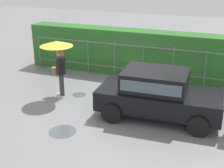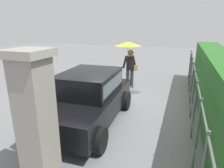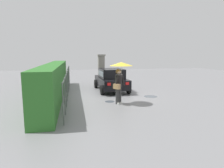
# 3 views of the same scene
# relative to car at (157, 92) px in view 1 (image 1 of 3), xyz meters

# --- Properties ---
(ground_plane) EXTENTS (40.00, 40.00, 0.00)m
(ground_plane) POSITION_rel_car_xyz_m (-1.36, 0.29, -0.80)
(ground_plane) COLOR slate
(car) EXTENTS (3.80, 1.99, 1.48)m
(car) POSITION_rel_car_xyz_m (0.00, 0.00, 0.00)
(car) COLOR black
(car) RESTS_ON ground
(pedestrian) EXTENTS (1.11, 1.11, 2.05)m
(pedestrian) POSITION_rel_car_xyz_m (-3.53, 0.23, 0.75)
(pedestrian) COLOR #333333
(pedestrian) RESTS_ON ground
(fence_section) EXTENTS (9.61, 0.05, 1.50)m
(fence_section) POSITION_rel_car_xyz_m (-1.24, 2.82, 0.02)
(fence_section) COLOR #59605B
(fence_section) RESTS_ON ground
(hedge_row) EXTENTS (10.56, 0.90, 1.90)m
(hedge_row) POSITION_rel_car_xyz_m (-1.24, 3.52, 0.15)
(hedge_row) COLOR #2D6B28
(hedge_row) RESTS_ON ground
(puddle_near) EXTENTS (0.79, 0.79, 0.00)m
(puddle_near) POSITION_rel_car_xyz_m (-2.26, -1.90, -0.80)
(puddle_near) COLOR #4C545B
(puddle_near) RESTS_ON ground
(puddle_far) EXTENTS (0.50, 0.50, 0.00)m
(puddle_far) POSITION_rel_car_xyz_m (-3.00, 0.65, -0.80)
(puddle_far) COLOR #4C545B
(puddle_far) RESTS_ON ground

